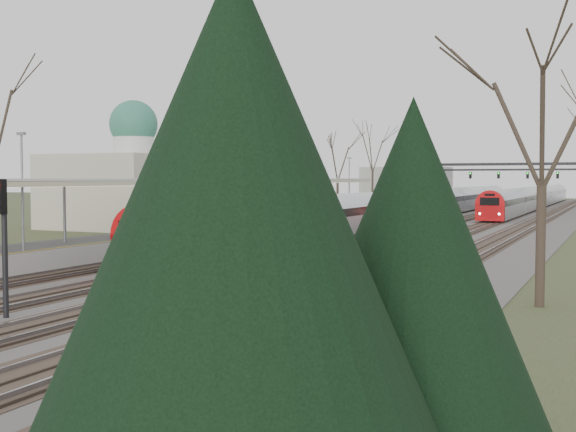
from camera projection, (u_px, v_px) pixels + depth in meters
track_bed at (437, 224)px, 64.37m from camera, size 24.00×160.00×0.22m
platform at (253, 228)px, 52.43m from camera, size 3.50×69.00×1.00m
canopy at (222, 181)px, 48.17m from camera, size 4.10×50.00×3.11m
dome_building at (117, 183)px, 58.06m from camera, size 10.00×8.00×10.30m
signal_gantry at (493, 172)px, 91.25m from camera, size 21.00×0.59×6.08m
evergreen_clump at (300, 251)px, 8.42m from camera, size 5.90×7.10×6.50m
tree_west_far at (229, 135)px, 64.90m from camera, size 5.50×5.50×11.33m
tree_east_near at (543, 100)px, 22.45m from camera, size 4.50×4.50×9.27m
train_near at (420, 206)px, 69.78m from camera, size 2.62×90.21×3.05m
train_far at (536, 198)px, 98.25m from camera, size 2.62×75.21×3.05m
signal_post at (2, 227)px, 20.60m from camera, size 0.35×0.45×4.10m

